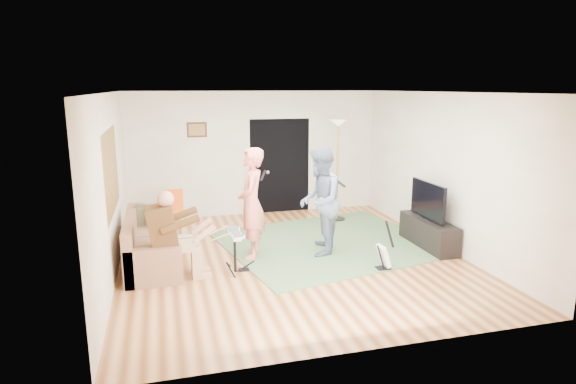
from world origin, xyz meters
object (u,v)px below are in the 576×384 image
(sofa, at_px, (148,249))
(television, at_px, (428,200))
(guitar_spare, at_px, (384,256))
(dining_chair, at_px, (174,220))
(drum_kit, at_px, (235,254))
(tv_cabinet, at_px, (428,233))
(torchiere_lamp, at_px, (338,152))
(guitarist, at_px, (320,201))
(singer, at_px, (251,203))

(sofa, relative_size, television, 1.93)
(guitar_spare, distance_m, television, 1.58)
(guitar_spare, relative_size, dining_chair, 0.89)
(drum_kit, distance_m, television, 3.51)
(guitar_spare, height_order, tv_cabinet, guitar_spare)
(guitar_spare, height_order, dining_chair, dining_chair)
(torchiere_lamp, distance_m, tv_cabinet, 2.58)
(drum_kit, height_order, guitar_spare, guitar_spare)
(sofa, height_order, guitar_spare, sofa)
(drum_kit, height_order, tv_cabinet, drum_kit)
(drum_kit, relative_size, guitarist, 0.36)
(guitar_spare, xyz_separation_m, torchiere_lamp, (0.30, 2.88, 1.23))
(drum_kit, height_order, dining_chair, dining_chair)
(sofa, relative_size, drum_kit, 3.01)
(guitar_spare, relative_size, torchiere_lamp, 0.37)
(sofa, bearing_deg, dining_chair, 72.79)
(dining_chair, height_order, tv_cabinet, dining_chair)
(tv_cabinet, bearing_deg, guitarist, 175.22)
(guitarist, relative_size, tv_cabinet, 1.30)
(torchiere_lamp, bearing_deg, television, -66.41)
(tv_cabinet, bearing_deg, torchiere_lamp, 114.74)
(guitar_spare, bearing_deg, singer, 149.58)
(guitar_spare, relative_size, television, 0.76)
(drum_kit, xyz_separation_m, guitar_spare, (2.25, -0.50, -0.06))
(dining_chair, relative_size, television, 0.86)
(dining_chair, bearing_deg, tv_cabinet, -17.88)
(dining_chair, bearing_deg, sofa, -102.53)
(singer, relative_size, dining_chair, 2.09)
(sofa, xyz_separation_m, dining_chair, (0.45, 1.45, 0.05))
(singer, bearing_deg, dining_chair, -127.70)
(drum_kit, bearing_deg, television, 5.01)
(sofa, height_order, guitarist, guitarist)
(singer, distance_m, guitarist, 1.15)
(guitarist, xyz_separation_m, dining_chair, (-2.36, 1.64, -0.60))
(drum_kit, distance_m, guitarist, 1.71)
(guitarist, bearing_deg, dining_chair, -103.36)
(drum_kit, bearing_deg, guitarist, 17.15)
(tv_cabinet, distance_m, television, 0.60)
(drum_kit, relative_size, torchiere_lamp, 0.31)
(guitar_spare, xyz_separation_m, dining_chair, (-3.09, 2.61, 0.09))
(drum_kit, height_order, singer, singer)
(singer, xyz_separation_m, television, (3.07, -0.29, -0.07))
(dining_chair, bearing_deg, torchiere_lamp, 9.30)
(singer, relative_size, television, 1.79)
(sofa, distance_m, guitarist, 2.89)
(torchiere_lamp, height_order, television, torchiere_lamp)
(singer, distance_m, guitar_spare, 2.28)
(sofa, distance_m, torchiere_lamp, 4.37)
(guitarist, bearing_deg, tv_cabinet, 106.65)
(dining_chair, bearing_deg, drum_kit, -63.61)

